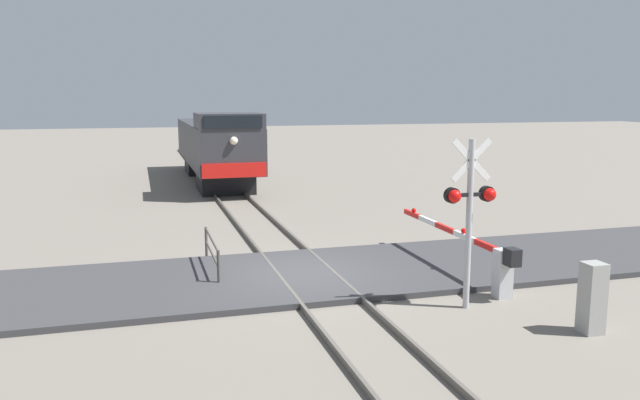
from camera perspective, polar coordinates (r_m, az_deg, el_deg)
name	(u,v)px	position (r m, az deg, el deg)	size (l,w,h in m)	color
ground_plane	(306,278)	(16.46, -1.29, -7.01)	(160.00, 160.00, 0.00)	slate
rail_track_left	(279,277)	(16.28, -3.76, -6.94)	(0.08, 80.00, 0.15)	#59544C
rail_track_right	(332,273)	(16.63, 1.11, -6.57)	(0.08, 80.00, 0.15)	#59544C
road_surface	(306,275)	(16.44, -1.29, -6.77)	(36.00, 4.75, 0.15)	#38383A
locomotive	(215,146)	(34.68, -9.41, 4.83)	(2.99, 14.40, 3.85)	black
crossing_signal	(470,205)	(14.00, 13.39, -0.48)	(1.18, 0.33, 3.77)	#ADADB2
crossing_gate	(484,256)	(15.96, 14.62, -4.89)	(0.36, 6.14, 1.26)	silver
utility_cabinet	(592,298)	(13.67, 23.35, -8.13)	(0.41, 0.41, 1.43)	#999993
guard_railing	(212,250)	(16.98, -9.73, -4.44)	(0.08, 2.90, 0.95)	#4C4742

